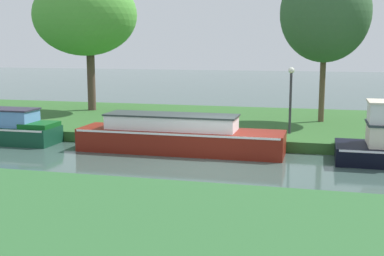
# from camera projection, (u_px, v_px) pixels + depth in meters

# --- Properties ---
(ground_plane) EXTENTS (120.00, 120.00, 0.00)m
(ground_plane) POSITION_uv_depth(u_px,v_px,m) (215.00, 162.00, 16.94)
(ground_plane) COLOR #39504A
(riverbank_far) EXTENTS (72.00, 10.00, 0.40)m
(riverbank_far) POSITION_uv_depth(u_px,v_px,m) (246.00, 124.00, 23.60)
(riverbank_far) COLOR #2D5C27
(riverbank_far) RESTS_ON ground_plane
(maroon_cruiser) EXTENTS (7.47, 1.77, 1.38)m
(maroon_cruiser) POSITION_uv_depth(u_px,v_px,m) (178.00, 136.00, 18.39)
(maroon_cruiser) COLOR maroon
(maroon_cruiser) RESTS_ON ground_plane
(willow_tree_left) EXTENTS (5.48, 4.27, 6.98)m
(willow_tree_left) POSITION_uv_depth(u_px,v_px,m) (84.00, 16.00, 25.85)
(willow_tree_left) COLOR #4F382F
(willow_tree_left) RESTS_ON riverbank_far
(willow_tree_centre) EXTENTS (3.88, 3.87, 6.94)m
(willow_tree_centre) POSITION_uv_depth(u_px,v_px,m) (325.00, 13.00, 21.94)
(willow_tree_centre) COLOR brown
(willow_tree_centre) RESTS_ON riverbank_far
(lamp_post) EXTENTS (0.24, 0.24, 2.60)m
(lamp_post) POSITION_uv_depth(u_px,v_px,m) (291.00, 91.00, 19.72)
(lamp_post) COLOR #333338
(lamp_post) RESTS_ON riverbank_far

